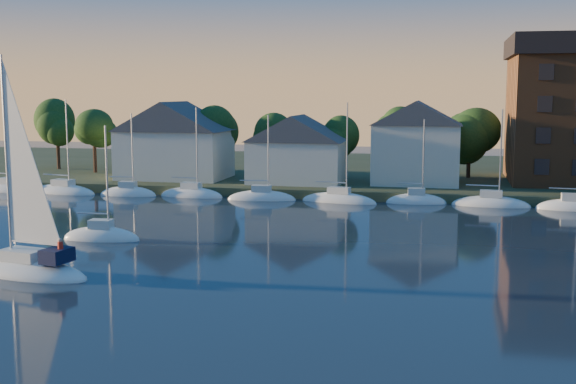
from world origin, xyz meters
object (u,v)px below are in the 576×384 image
(clubhouse_centre, at_px, (297,148))
(clubhouse_east, at_px, (416,142))
(clubhouse_west, at_px, (175,139))
(hero_sailboat, at_px, (26,265))
(drifting_sailboat_left, at_px, (101,239))

(clubhouse_centre, distance_m, clubhouse_east, 14.17)
(clubhouse_centre, relative_size, clubhouse_east, 1.10)
(clubhouse_west, xyz_separation_m, clubhouse_centre, (16.00, -1.00, -0.80))
(clubhouse_centre, height_order, hero_sailboat, hero_sailboat)
(clubhouse_west, relative_size, clubhouse_east, 1.30)
(hero_sailboat, bearing_deg, clubhouse_centre, -91.06)
(clubhouse_west, bearing_deg, clubhouse_east, 1.91)
(clubhouse_centre, xyz_separation_m, drifting_sailboat_left, (-9.37, -32.29, -5.04))
(clubhouse_west, bearing_deg, clubhouse_centre, -3.58)
(drifting_sailboat_left, bearing_deg, hero_sailboat, -92.04)
(clubhouse_east, distance_m, hero_sailboat, 51.35)
(clubhouse_west, bearing_deg, hero_sailboat, -81.06)
(clubhouse_west, xyz_separation_m, clubhouse_east, (30.00, 1.00, 0.07))
(clubhouse_centre, distance_m, drifting_sailboat_left, 34.00)
(clubhouse_east, xyz_separation_m, drifting_sailboat_left, (-23.37, -34.29, -5.90))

